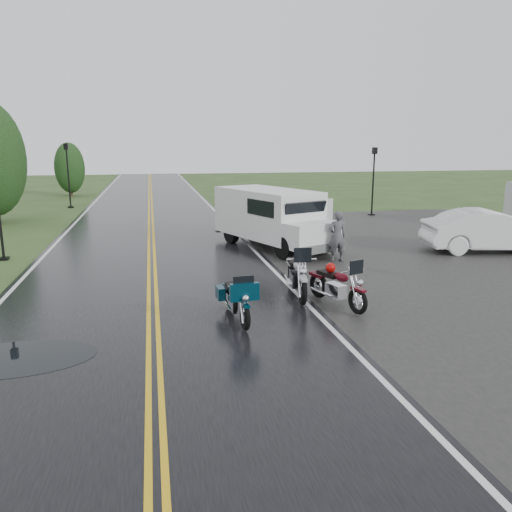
{
  "coord_description": "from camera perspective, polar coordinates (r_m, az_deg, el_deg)",
  "views": [
    {
      "loc": [
        0.09,
        -10.93,
        3.96
      ],
      "look_at": [
        2.8,
        2.0,
        1.0
      ],
      "focal_mm": 35.0,
      "sensor_mm": 36.0,
      "label": 1
    }
  ],
  "objects": [
    {
      "name": "ground",
      "position": [
        11.62,
        -11.67,
        -7.56
      ],
      "size": [
        120.0,
        120.0,
        0.0
      ],
      "primitive_type": "plane",
      "color": "#2D471E",
      "rests_on": "ground"
    },
    {
      "name": "road",
      "position": [
        21.3,
        -11.88,
        1.69
      ],
      "size": [
        8.0,
        100.0,
        0.04
      ],
      "primitive_type": "cube",
      "color": "black",
      "rests_on": "ground"
    },
    {
      "name": "parking_pad",
      "position": [
        19.71,
        22.09,
        0.14
      ],
      "size": [
        14.0,
        24.0,
        0.03
      ],
      "primitive_type": "cube",
      "color": "black",
      "rests_on": "ground"
    },
    {
      "name": "motorcycle_red",
      "position": [
        11.87,
        11.6,
        -3.92
      ],
      "size": [
        1.38,
        2.27,
        1.26
      ],
      "primitive_type": null,
      "rotation": [
        0.0,
        0.0,
        0.3
      ],
      "color": "#4F0912",
      "rests_on": "ground"
    },
    {
      "name": "motorcycle_teal",
      "position": [
        10.66,
        -1.26,
        -5.77
      ],
      "size": [
        0.89,
        2.06,
        1.19
      ],
      "primitive_type": null,
      "rotation": [
        0.0,
        0.0,
        0.08
      ],
      "color": "#052938",
      "rests_on": "ground"
    },
    {
      "name": "motorcycle_silver",
      "position": [
        12.32,
        5.39,
        -2.75
      ],
      "size": [
        1.16,
        2.48,
        1.41
      ],
      "primitive_type": null,
      "rotation": [
        0.0,
        0.0,
        -0.13
      ],
      "color": "#ADB0B5",
      "rests_on": "ground"
    },
    {
      "name": "van_white",
      "position": [
        17.28,
        3.3,
        3.28
      ],
      "size": [
        4.26,
        6.29,
        2.32
      ],
      "primitive_type": null,
      "rotation": [
        0.0,
        0.0,
        0.39
      ],
      "color": "white",
      "rests_on": "ground"
    },
    {
      "name": "person_at_van",
      "position": [
        17.26,
        9.24,
        2.16
      ],
      "size": [
        0.65,
        0.43,
        1.75
      ],
      "primitive_type": "imported",
      "rotation": [
        0.0,
        0.0,
        3.17
      ],
      "color": "#48494D",
      "rests_on": "ground"
    },
    {
      "name": "sedan_white",
      "position": [
        20.56,
        25.13,
        2.54
      ],
      "size": [
        5.0,
        2.57,
        1.57
      ],
      "primitive_type": "imported",
      "rotation": [
        0.0,
        0.0,
        1.37
      ],
      "color": "silver",
      "rests_on": "ground"
    },
    {
      "name": "lamp_post_far_left",
      "position": [
        34.02,
        -20.66,
        8.59
      ],
      "size": [
        0.35,
        0.35,
        4.08
      ],
      "primitive_type": null,
      "color": "black",
      "rests_on": "ground"
    },
    {
      "name": "lamp_post_far_right",
      "position": [
        29.12,
        13.24,
        8.29
      ],
      "size": [
        0.33,
        0.33,
        3.86
      ],
      "primitive_type": null,
      "color": "black",
      "rests_on": "ground"
    },
    {
      "name": "tree_left_far",
      "position": [
        42.0,
        -20.49,
        8.84
      ],
      "size": [
        2.3,
        2.3,
        3.54
      ],
      "primitive_type": null,
      "color": "#1E3D19",
      "rests_on": "ground"
    }
  ]
}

